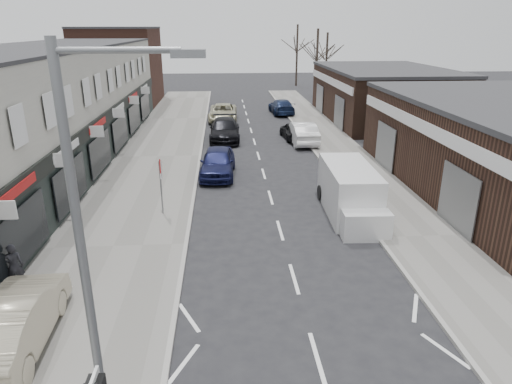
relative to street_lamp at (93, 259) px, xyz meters
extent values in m
cube|color=slate|center=(-2.22, 22.80, -4.56)|extent=(5.50, 64.00, 0.12)
cube|color=slate|center=(10.28, 22.80, -4.56)|extent=(3.50, 64.00, 0.12)
cube|color=#BBB8AB|center=(-8.97, 20.30, -1.07)|extent=(8.00, 41.00, 7.10)
cube|color=#47271E|center=(-8.97, 45.80, -0.62)|extent=(8.00, 10.00, 8.00)
cube|color=#352118|center=(17.03, 34.80, -2.37)|extent=(10.00, 16.00, 4.50)
cylinder|color=slate|center=(-0.17, 0.00, -0.50)|extent=(0.16, 0.16, 8.00)
cylinder|color=slate|center=(0.73, 0.00, 3.30)|extent=(1.80, 0.10, 0.10)
cube|color=slate|center=(1.73, 0.00, 3.25)|extent=(0.50, 0.22, 0.12)
cylinder|color=slate|center=(-0.67, 12.80, -3.25)|extent=(0.07, 0.07, 2.50)
cube|color=white|center=(-0.62, 12.80, -2.65)|extent=(0.04, 0.45, 0.25)
cube|color=silver|center=(7.93, 12.62, -3.50)|extent=(2.19, 4.96, 2.23)
cube|color=silver|center=(7.93, 9.75, -4.04)|extent=(2.00, 0.92, 1.17)
cylinder|color=black|center=(7.02, 10.91, -4.25)|extent=(0.23, 0.74, 0.74)
cylinder|color=black|center=(8.83, 10.91, -4.25)|extent=(0.23, 0.74, 0.74)
cylinder|color=black|center=(7.02, 14.33, -4.25)|extent=(0.23, 0.74, 0.74)
cylinder|color=black|center=(8.83, 14.33, -4.25)|extent=(0.23, 0.74, 0.74)
imported|color=#B6AC92|center=(-3.48, 3.67, -3.70)|extent=(1.93, 4.95, 1.61)
imported|color=black|center=(-4.67, 6.68, -3.70)|extent=(0.68, 0.57, 1.60)
imported|color=#151841|center=(1.82, 18.68, -3.81)|extent=(2.22, 4.89, 1.63)
imported|color=black|center=(2.30, 27.53, -3.82)|extent=(2.33, 5.55, 1.60)
imported|color=#B8B493|center=(2.20, 35.13, -3.86)|extent=(2.70, 5.54, 1.52)
imported|color=silver|center=(8.03, 26.06, -3.81)|extent=(1.90, 4.95, 1.61)
imported|color=black|center=(7.63, 27.48, -3.94)|extent=(1.96, 4.13, 1.36)
imported|color=#131F3E|center=(8.03, 38.28, -3.90)|extent=(2.32, 5.10, 1.45)
camera|label=1|loc=(2.20, -6.89, 3.62)|focal=32.00mm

